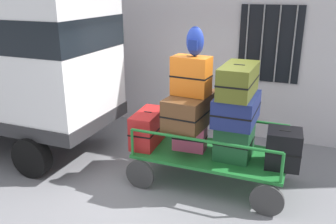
% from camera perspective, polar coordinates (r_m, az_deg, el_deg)
% --- Properties ---
extents(ground_plane, '(40.00, 40.00, 0.00)m').
position_cam_1_polar(ground_plane, '(6.07, -0.17, -11.18)').
color(ground_plane, gray).
extents(building_wall, '(12.00, 0.38, 5.00)m').
position_cam_1_polar(building_wall, '(7.82, 7.61, 14.84)').
color(building_wall, silver).
rests_on(building_wall, ground).
extents(luggage_cart, '(2.46, 1.27, 0.53)m').
position_cam_1_polar(luggage_cart, '(5.95, 6.77, -7.29)').
color(luggage_cart, '#1E722D').
rests_on(luggage_cart, ground).
extents(cart_railing, '(2.32, 1.13, 0.46)m').
position_cam_1_polar(cart_railing, '(5.75, 6.95, -3.05)').
color(cart_railing, '#1E722D').
rests_on(cart_railing, luggage_cart).
extents(suitcase_left_bottom, '(0.44, 0.87, 0.57)m').
position_cam_1_polar(suitcase_left_bottom, '(6.11, -3.16, -2.51)').
color(suitcase_left_bottom, '#B21E1E').
rests_on(suitcase_left_bottom, luggage_cart).
extents(suitcase_midleft_bottom, '(0.55, 0.32, 0.44)m').
position_cam_1_polar(suitcase_midleft_bottom, '(5.91, 3.45, -3.98)').
color(suitcase_midleft_bottom, '#CC4C72').
rests_on(suitcase_midleft_bottom, luggage_cart).
extents(suitcase_midleft_middle, '(0.66, 1.08, 0.50)m').
position_cam_1_polar(suitcase_midleft_middle, '(5.75, 3.59, 0.36)').
color(suitcase_midleft_middle, brown).
rests_on(suitcase_midleft_middle, suitcase_midleft_bottom).
extents(suitcase_midleft_top, '(0.61, 0.40, 0.61)m').
position_cam_1_polar(suitcase_midleft_top, '(5.59, 3.69, 5.73)').
color(suitcase_midleft_top, orange).
rests_on(suitcase_midleft_top, suitcase_midleft_middle).
extents(suitcase_center_bottom, '(0.55, 0.56, 0.59)m').
position_cam_1_polar(suitcase_center_bottom, '(5.69, 10.43, -4.41)').
color(suitcase_center_bottom, '#194C28').
rests_on(suitcase_center_bottom, luggage_cart).
extents(suitcase_center_middle, '(0.60, 0.92, 0.43)m').
position_cam_1_polar(suitcase_center_middle, '(5.54, 10.82, 0.52)').
color(suitcase_center_middle, navy).
rests_on(suitcase_center_middle, suitcase_center_bottom).
extents(suitcase_center_top, '(0.47, 0.94, 0.46)m').
position_cam_1_polar(suitcase_center_top, '(5.40, 11.06, 4.95)').
color(suitcase_center_top, '#4C5119').
rests_on(suitcase_center_top, suitcase_center_middle).
extents(suitcase_midright_bottom, '(0.54, 0.53, 0.57)m').
position_cam_1_polar(suitcase_midright_bottom, '(5.61, 17.77, -5.52)').
color(suitcase_midright_bottom, black).
rests_on(suitcase_midright_bottom, luggage_cart).
extents(backpack, '(0.27, 0.22, 0.44)m').
position_cam_1_polar(backpack, '(5.50, 4.29, 11.07)').
color(backpack, navy).
rests_on(backpack, suitcase_midleft_top).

